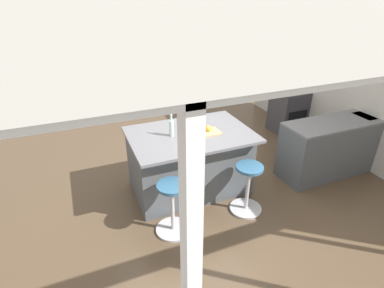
{
  "coord_description": "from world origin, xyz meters",
  "views": [
    {
      "loc": [
        1.57,
        3.49,
        2.76
      ],
      "look_at": [
        0.15,
        0.03,
        0.81
      ],
      "focal_mm": 28.43,
      "sensor_mm": 36.0,
      "label": 1
    }
  ],
  "objects_px": {
    "cutting_board": "(207,133)",
    "water_bottle": "(171,127)",
    "stool_middle": "(173,210)",
    "apple_yellow": "(208,128)",
    "kitchen_island": "(189,161)",
    "oven_range": "(288,111)",
    "stool_by_window": "(247,190)",
    "apple_red": "(201,128)"
  },
  "relations": [
    {
      "from": "stool_middle",
      "to": "apple_yellow",
      "type": "relative_size",
      "value": 8.72
    },
    {
      "from": "oven_range",
      "to": "stool_middle",
      "type": "bearing_deg",
      "value": 30.85
    },
    {
      "from": "cutting_board",
      "to": "water_bottle",
      "type": "bearing_deg",
      "value": -13.4
    },
    {
      "from": "stool_by_window",
      "to": "cutting_board",
      "type": "bearing_deg",
      "value": -62.77
    },
    {
      "from": "kitchen_island",
      "to": "water_bottle",
      "type": "distance_m",
      "value": 0.65
    },
    {
      "from": "oven_range",
      "to": "stool_by_window",
      "type": "relative_size",
      "value": 1.25
    },
    {
      "from": "oven_range",
      "to": "apple_red",
      "type": "relative_size",
      "value": 12.17
    },
    {
      "from": "stool_by_window",
      "to": "stool_middle",
      "type": "height_order",
      "value": "same"
    },
    {
      "from": "stool_by_window",
      "to": "stool_middle",
      "type": "xyz_separation_m",
      "value": [
        1.06,
        0.0,
        0.0
      ]
    },
    {
      "from": "oven_range",
      "to": "apple_yellow",
      "type": "bearing_deg",
      "value": 27.39
    },
    {
      "from": "cutting_board",
      "to": "apple_red",
      "type": "relative_size",
      "value": 4.97
    },
    {
      "from": "stool_by_window",
      "to": "apple_red",
      "type": "xyz_separation_m",
      "value": [
        0.39,
        -0.7,
        0.68
      ]
    },
    {
      "from": "stool_middle",
      "to": "apple_red",
      "type": "relative_size",
      "value": 9.7
    },
    {
      "from": "stool_middle",
      "to": "apple_yellow",
      "type": "height_order",
      "value": "apple_yellow"
    },
    {
      "from": "oven_range",
      "to": "water_bottle",
      "type": "height_order",
      "value": "water_bottle"
    },
    {
      "from": "cutting_board",
      "to": "apple_red",
      "type": "xyz_separation_m",
      "value": [
        0.06,
        -0.07,
        0.05
      ]
    },
    {
      "from": "stool_middle",
      "to": "apple_red",
      "type": "height_order",
      "value": "apple_red"
    },
    {
      "from": "apple_yellow",
      "to": "water_bottle",
      "type": "height_order",
      "value": "water_bottle"
    },
    {
      "from": "kitchen_island",
      "to": "cutting_board",
      "type": "height_order",
      "value": "cutting_board"
    },
    {
      "from": "kitchen_island",
      "to": "apple_yellow",
      "type": "distance_m",
      "value": 0.59
    },
    {
      "from": "stool_middle",
      "to": "water_bottle",
      "type": "bearing_deg",
      "value": -109.62
    },
    {
      "from": "water_bottle",
      "to": "oven_range",
      "type": "bearing_deg",
      "value": -158.27
    },
    {
      "from": "cutting_board",
      "to": "apple_yellow",
      "type": "distance_m",
      "value": 0.06
    },
    {
      "from": "apple_yellow",
      "to": "water_bottle",
      "type": "bearing_deg",
      "value": -10.05
    },
    {
      "from": "stool_middle",
      "to": "apple_red",
      "type": "xyz_separation_m",
      "value": [
        -0.67,
        -0.7,
        0.68
      ]
    },
    {
      "from": "stool_middle",
      "to": "apple_red",
      "type": "bearing_deg",
      "value": -133.89
    },
    {
      "from": "apple_yellow",
      "to": "stool_middle",
      "type": "bearing_deg",
      "value": 40.28
    },
    {
      "from": "cutting_board",
      "to": "apple_yellow",
      "type": "height_order",
      "value": "apple_yellow"
    },
    {
      "from": "oven_range",
      "to": "stool_by_window",
      "type": "distance_m",
      "value": 2.88
    },
    {
      "from": "kitchen_island",
      "to": "water_bottle",
      "type": "xyz_separation_m",
      "value": [
        0.27,
        0.02,
        0.6
      ]
    },
    {
      "from": "stool_middle",
      "to": "kitchen_island",
      "type": "bearing_deg",
      "value": -124.85
    },
    {
      "from": "kitchen_island",
      "to": "apple_red",
      "type": "distance_m",
      "value": 0.55
    },
    {
      "from": "stool_by_window",
      "to": "cutting_board",
      "type": "distance_m",
      "value": 0.95
    },
    {
      "from": "oven_range",
      "to": "apple_yellow",
      "type": "distance_m",
      "value": 2.81
    },
    {
      "from": "cutting_board",
      "to": "water_bottle",
      "type": "relative_size",
      "value": 1.15
    },
    {
      "from": "kitchen_island",
      "to": "water_bottle",
      "type": "height_order",
      "value": "water_bottle"
    },
    {
      "from": "oven_range",
      "to": "stool_by_window",
      "type": "height_order",
      "value": "oven_range"
    },
    {
      "from": "oven_range",
      "to": "apple_yellow",
      "type": "xyz_separation_m",
      "value": [
        2.44,
        1.26,
        0.57
      ]
    },
    {
      "from": "cutting_board",
      "to": "water_bottle",
      "type": "distance_m",
      "value": 0.5
    },
    {
      "from": "stool_by_window",
      "to": "apple_yellow",
      "type": "xyz_separation_m",
      "value": [
        0.29,
        -0.65,
        0.68
      ]
    },
    {
      "from": "stool_by_window",
      "to": "stool_middle",
      "type": "relative_size",
      "value": 1.0
    },
    {
      "from": "stool_middle",
      "to": "water_bottle",
      "type": "relative_size",
      "value": 2.25
    }
  ]
}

